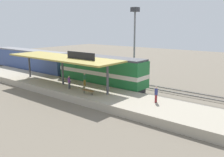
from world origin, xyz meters
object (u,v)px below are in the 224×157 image
at_px(platform_bench, 88,91).
at_px(person_walking, 85,79).
at_px(person_waiting, 69,82).
at_px(person_boarding, 156,94).
at_px(light_mast, 135,28).
at_px(locomotive, 101,71).
at_px(passenger_carriage_single, 30,61).

relative_size(platform_bench, person_walking, 0.99).
relative_size(platform_bench, person_waiting, 0.99).
bearing_deg(person_boarding, light_mast, 42.38).
distance_m(locomotive, light_mast, 9.85).
distance_m(platform_bench, person_waiting, 3.60).
distance_m(light_mast, person_boarding, 16.94).
height_order(person_waiting, person_boarding, same).
relative_size(passenger_carriage_single, light_mast, 1.71).
height_order(light_mast, person_walking, light_mast).
relative_size(locomotive, light_mast, 1.23).
bearing_deg(person_walking, person_waiting, 174.28).
height_order(locomotive, light_mast, light_mast).
bearing_deg(passenger_carriage_single, light_mast, -67.16).
bearing_deg(light_mast, person_waiting, 176.73).
height_order(platform_bench, locomotive, locomotive).
height_order(locomotive, person_waiting, locomotive).
distance_m(platform_bench, person_boarding, 8.09).
bearing_deg(person_waiting, passenger_carriage_single, 71.97).
relative_size(passenger_carriage_single, person_waiting, 11.70).
height_order(passenger_carriage_single, person_walking, passenger_carriage_single).
relative_size(platform_bench, light_mast, 0.15).
bearing_deg(passenger_carriage_single, platform_bench, -105.73).
height_order(person_walking, person_boarding, same).
xyz_separation_m(locomotive, light_mast, (7.80, -0.52, 5.99)).
bearing_deg(person_waiting, platform_bench, -93.61).
xyz_separation_m(locomotive, passenger_carriage_single, (0.00, 18.00, -0.10)).
bearing_deg(platform_bench, person_boarding, -73.78).
bearing_deg(light_mast, person_boarding, -137.62).
relative_size(light_mast, person_boarding, 6.84).
distance_m(locomotive, person_boarding, 11.68).
bearing_deg(person_walking, person_boarding, -92.40).
bearing_deg(person_boarding, person_waiting, 100.18).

